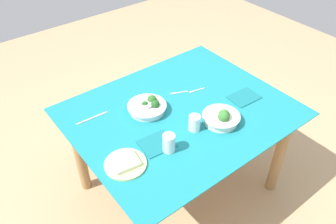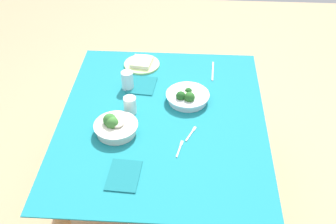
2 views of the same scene
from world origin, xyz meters
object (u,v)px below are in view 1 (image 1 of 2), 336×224
(broccoli_bowl_far, at_px, (222,118))
(bread_side_plate, at_px, (125,163))
(fork_by_near_bowl, at_px, (178,93))
(napkin_folded_lower, at_px, (244,97))
(water_glass_side, at_px, (169,143))
(water_glass_center, at_px, (194,123))
(broccoli_bowl_near, at_px, (148,107))
(fork_by_far_bowl, at_px, (196,90))
(napkin_folded_upper, at_px, (157,144))
(table_knife_left, at_px, (92,118))

(broccoli_bowl_far, distance_m, bread_side_plate, 0.61)
(fork_by_near_bowl, relative_size, napkin_folded_lower, 0.58)
(bread_side_plate, xyz_separation_m, water_glass_side, (-0.23, 0.05, 0.04))
(napkin_folded_lower, bearing_deg, water_glass_center, 3.68)
(broccoli_bowl_near, bearing_deg, fork_by_near_bowl, -174.04)
(water_glass_center, bearing_deg, fork_by_near_bowl, -114.60)
(water_glass_side, height_order, napkin_folded_lower, water_glass_side)
(broccoli_bowl_far, bearing_deg, fork_by_far_bowl, -106.67)
(napkin_folded_upper, bearing_deg, bread_side_plate, 6.17)
(broccoli_bowl_near, relative_size, napkin_folded_upper, 1.34)
(broccoli_bowl_far, bearing_deg, bread_side_plate, -6.02)
(water_glass_center, xyz_separation_m, water_glass_side, (0.21, 0.04, 0.01))
(water_glass_side, relative_size, fork_by_near_bowl, 0.96)
(bread_side_plate, distance_m, water_glass_center, 0.45)
(fork_by_far_bowl, height_order, fork_by_near_bowl, same)
(broccoli_bowl_far, height_order, fork_by_far_bowl, broccoli_bowl_far)
(fork_by_far_bowl, bearing_deg, water_glass_side, 45.20)
(broccoli_bowl_far, height_order, napkin_folded_lower, broccoli_bowl_far)
(broccoli_bowl_near, height_order, fork_by_near_bowl, broccoli_bowl_near)
(broccoli_bowl_far, xyz_separation_m, broccoli_bowl_near, (0.27, -0.35, -0.01))
(fork_by_far_bowl, xyz_separation_m, table_knife_left, (0.66, -0.17, -0.00))
(fork_by_far_bowl, relative_size, napkin_folded_lower, 0.60)
(water_glass_side, distance_m, fork_by_near_bowl, 0.51)
(bread_side_plate, distance_m, table_knife_left, 0.43)
(broccoli_bowl_near, xyz_separation_m, bread_side_plate, (0.34, 0.28, -0.02))
(broccoli_bowl_far, distance_m, napkin_folded_upper, 0.41)
(water_glass_center, bearing_deg, fork_by_far_bowl, -133.60)
(broccoli_bowl_far, xyz_separation_m, napkin_folded_upper, (0.40, -0.09, -0.03))
(bread_side_plate, xyz_separation_m, napkin_folded_upper, (-0.21, -0.02, -0.01))
(water_glass_side, xyz_separation_m, fork_by_near_bowl, (-0.36, -0.36, -0.05))
(water_glass_side, distance_m, napkin_folded_lower, 0.66)
(water_glass_center, xyz_separation_m, table_knife_left, (0.41, -0.43, -0.04))
(fork_by_far_bowl, bearing_deg, table_knife_left, -2.59)
(bread_side_plate, height_order, fork_by_far_bowl, bread_side_plate)
(broccoli_bowl_far, height_order, broccoli_bowl_near, broccoli_bowl_far)
(bread_side_plate, height_order, fork_by_near_bowl, bread_side_plate)
(broccoli_bowl_near, xyz_separation_m, fork_by_near_bowl, (-0.26, -0.03, -0.03))
(water_glass_center, distance_m, fork_by_far_bowl, 0.37)
(broccoli_bowl_far, relative_size, napkin_folded_upper, 1.25)
(broccoli_bowl_far, relative_size, napkin_folded_lower, 1.16)
(broccoli_bowl_far, distance_m, water_glass_side, 0.37)
(water_glass_center, height_order, table_knife_left, water_glass_center)
(water_glass_side, bearing_deg, broccoli_bowl_far, 178.24)
(table_knife_left, bearing_deg, fork_by_near_bowl, -9.37)
(table_knife_left, bearing_deg, water_glass_side, -65.33)
(water_glass_center, bearing_deg, broccoli_bowl_near, -69.27)
(fork_by_near_bowl, xyz_separation_m, napkin_folded_lower, (-0.29, 0.29, 0.00))
(table_knife_left, relative_size, napkin_folded_upper, 1.13)
(broccoli_bowl_near, height_order, napkin_folded_lower, broccoli_bowl_near)
(fork_by_far_bowl, distance_m, fork_by_near_bowl, 0.12)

